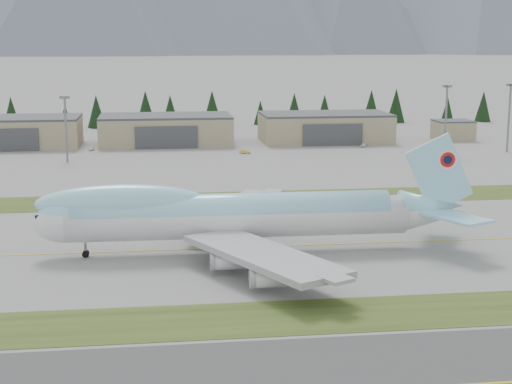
{
  "coord_description": "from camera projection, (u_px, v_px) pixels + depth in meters",
  "views": [
    {
      "loc": [
        -19.61,
        -140.13,
        37.97
      ],
      "look_at": [
        0.52,
        12.52,
        8.0
      ],
      "focal_mm": 55.0,
      "sensor_mm": 36.0,
      "label": 1
    }
  ],
  "objects": [
    {
      "name": "floodlight_masts",
      "position": [
        246.0,
        109.0,
        251.6
      ],
      "size": [
        196.63,
        9.39,
        24.28
      ],
      "color": "slate",
      "rests_on": "ground"
    },
    {
      "name": "ground",
      "position": [
        262.0,
        247.0,
        146.14
      ],
      "size": [
        7000.0,
        7000.0,
        0.0
      ],
      "primitive_type": "plane",
      "color": "slate",
      "rests_on": "ground"
    },
    {
      "name": "service_vehicle_a",
      "position": [
        91.0,
        151.0,
        273.04
      ],
      "size": [
        1.78,
        3.47,
        1.13
      ],
      "primitive_type": "imported",
      "rotation": [
        0.0,
        0.0,
        -0.14
      ],
      "color": "white",
      "rests_on": "ground"
    },
    {
      "name": "service_vehicle_c",
      "position": [
        364.0,
        147.0,
        282.14
      ],
      "size": [
        3.57,
        4.96,
        1.33
      ],
      "primitive_type": "imported",
      "rotation": [
        0.0,
        0.0,
        -0.42
      ],
      "color": "silver",
      "rests_on": "ground"
    },
    {
      "name": "conifer_belt",
      "position": [
        199.0,
        109.0,
        351.12
      ],
      "size": [
        270.66,
        14.13,
        15.86
      ],
      "color": "black",
      "rests_on": "ground"
    },
    {
      "name": "hangar_left",
      "position": [
        12.0,
        132.0,
        282.0
      ],
      "size": [
        48.0,
        26.6,
        10.8
      ],
      "color": "gray",
      "rests_on": "ground"
    },
    {
      "name": "control_shed",
      "position": [
        453.0,
        130.0,
        301.63
      ],
      "size": [
        14.0,
        12.0,
        7.6
      ],
      "color": "gray",
      "rests_on": "ground"
    },
    {
      "name": "hangar_center",
      "position": [
        166.0,
        130.0,
        289.06
      ],
      "size": [
        48.0,
        26.6,
        10.8
      ],
      "color": "gray",
      "rests_on": "ground"
    },
    {
      "name": "service_vehicle_b",
      "position": [
        245.0,
        154.0,
        265.75
      ],
      "size": [
        3.87,
        2.64,
        1.21
      ],
      "primitive_type": "imported",
      "rotation": [
        0.0,
        0.0,
        1.16
      ],
      "color": "gold",
      "rests_on": "ground"
    },
    {
      "name": "grass_strip_far",
      "position": [
        236.0,
        199.0,
        189.93
      ],
      "size": [
        400.0,
        18.0,
        0.08
      ],
      "primitive_type": "cube",
      "color": "#324619",
      "rests_on": "ground"
    },
    {
      "name": "taxiway_line_main",
      "position": [
        262.0,
        247.0,
        146.14
      ],
      "size": [
        400.0,
        0.4,
        0.02
      ],
      "primitive_type": "cube",
      "color": "gold",
      "rests_on": "ground"
    },
    {
      "name": "boeing_747_freighter",
      "position": [
        234.0,
        215.0,
        140.98
      ],
      "size": [
        80.24,
        69.88,
        21.31
      ],
      "rotation": [
        0.0,
        0.0,
        -0.01
      ],
      "color": "silver",
      "rests_on": "ground"
    },
    {
      "name": "hangar_right",
      "position": [
        325.0,
        127.0,
        296.76
      ],
      "size": [
        48.0,
        26.6,
        10.8
      ],
      "color": "gray",
      "rests_on": "ground"
    },
    {
      "name": "grass_strip_near",
      "position": [
        300.0,
        317.0,
        109.16
      ],
      "size": [
        400.0,
        14.0,
        0.08
      ],
      "primitive_type": "cube",
      "color": "#324619",
      "rests_on": "ground"
    }
  ]
}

